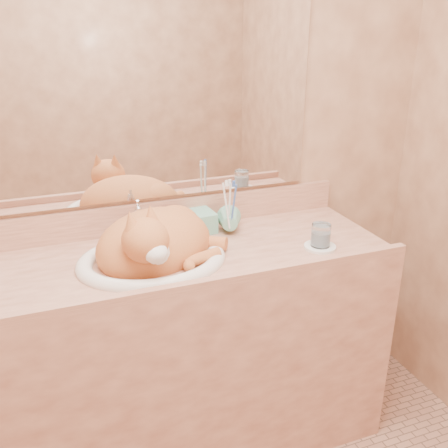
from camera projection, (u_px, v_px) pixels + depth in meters
name	position (u px, v px, depth m)	size (l,w,h in m)	color
wall_back	(148.00, 131.00, 1.87)	(2.40, 0.02, 2.50)	#8D5C40
vanity_counter	(176.00, 355.00, 1.94)	(1.60, 0.55, 0.85)	#965843
mirror	(147.00, 93.00, 1.81)	(1.30, 0.02, 0.80)	white
sink_basin	(151.00, 241.00, 1.71)	(0.51, 0.42, 0.16)	white
faucet	(139.00, 222.00, 1.88)	(0.04, 0.11, 0.15)	silver
cat	(155.00, 239.00, 1.74)	(0.44, 0.36, 0.24)	#B45929
soap_dispenser	(209.00, 214.00, 1.92)	(0.08, 0.08, 0.18)	#6EB196
toothbrush_cup	(230.00, 226.00, 1.93)	(0.10, 0.10, 0.09)	#6EB196
toothbrushes	(230.00, 203.00, 1.90)	(0.04, 0.04, 0.23)	white
saucer	(320.00, 247.00, 1.85)	(0.12, 0.12, 0.01)	white
water_glass	(321.00, 235.00, 1.83)	(0.07, 0.07, 0.08)	silver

